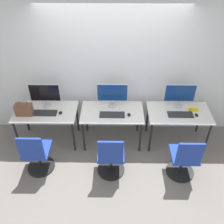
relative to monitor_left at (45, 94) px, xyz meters
The scene contains 19 objects.
ground_plane 1.66m from the monitor_left, 21.90° to the right, with size 20.00×20.00×0.00m, color slate.
wall_back 1.33m from the monitor_left, 13.52° to the left, with size 12.00×0.05×2.80m.
desk_left 0.39m from the monitor_left, 90.00° to the right, with size 1.14×0.67×0.73m.
monitor_left is the anchor object (origin of this frame).
keyboard_left 0.35m from the monitor_left, 90.00° to the right, with size 0.45×0.17×0.02m.
mouse_left 0.45m from the monitor_left, 37.96° to the right, with size 0.06×0.09×0.03m.
office_chair_left 1.11m from the monitor_left, 91.97° to the right, with size 0.48×0.48×0.91m.
desk_center 1.29m from the monitor_left, ahead, with size 1.14×0.67×0.73m.
monitor_center 1.23m from the monitor_left, ahead, with size 0.56×0.17×0.47m.
keyboard_center 1.29m from the monitor_left, 12.12° to the right, with size 0.45×0.17×0.02m.
mouse_center 1.58m from the monitor_left, ahead, with size 0.06×0.09×0.03m.
office_chair_center 1.68m from the monitor_left, 38.54° to the right, with size 0.48×0.48×0.91m.
desk_right 2.49m from the monitor_left, ahead, with size 1.14×0.67×0.73m.
monitor_right 2.46m from the monitor_left, ahead, with size 0.56×0.17×0.47m.
keyboard_right 2.49m from the monitor_left, ahead, with size 0.45×0.17×0.02m.
mouse_right 2.77m from the monitor_left, ahead, with size 0.06×0.09×0.03m.
office_chair_right 2.70m from the monitor_left, 22.28° to the right, with size 0.48×0.48×0.91m.
handbag 0.46m from the monitor_left, 142.68° to the right, with size 0.30×0.18×0.25m.
placard_right 2.73m from the monitor_left, ahead, with size 0.16×0.03×0.08m.
Camera 1 is at (0.05, -3.25, 3.56)m, focal length 40.00 mm.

